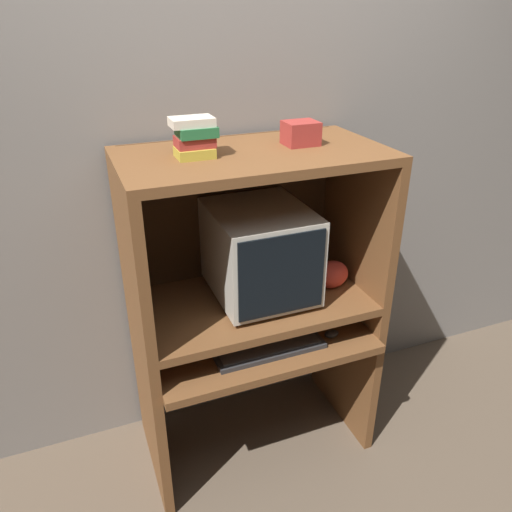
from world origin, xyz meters
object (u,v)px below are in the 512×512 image
at_px(mouse, 331,334).
at_px(crt_monitor, 260,252).
at_px(snack_bag, 332,274).
at_px(storage_box, 301,133).
at_px(book_stack, 194,137).
at_px(keyboard, 268,347).

bearing_deg(mouse, crt_monitor, 141.07).
xyz_separation_m(snack_bag, storage_box, (-0.15, 0.06, 0.62)).
distance_m(crt_monitor, snack_bag, 0.35).
bearing_deg(snack_bag, book_stack, 175.73).
height_order(crt_monitor, snack_bag, crt_monitor).
height_order(crt_monitor, book_stack, book_stack).
height_order(keyboard, mouse, mouse).
bearing_deg(crt_monitor, snack_bag, -10.29).
xyz_separation_m(mouse, book_stack, (-0.51, 0.19, 0.85)).
relative_size(crt_monitor, keyboard, 0.99).
distance_m(keyboard, book_stack, 0.89).
height_order(snack_bag, storage_box, storage_box).
xyz_separation_m(crt_monitor, book_stack, (-0.26, -0.01, 0.50)).
distance_m(snack_bag, book_stack, 0.86).
bearing_deg(keyboard, book_stack, 141.80).
xyz_separation_m(crt_monitor, storage_box, (0.17, 0.00, 0.48)).
bearing_deg(storage_box, mouse, -68.11).
bearing_deg(crt_monitor, mouse, -38.93).
relative_size(keyboard, book_stack, 2.96).
xyz_separation_m(crt_monitor, keyboard, (-0.04, -0.19, -0.35)).
height_order(snack_bag, book_stack, book_stack).
bearing_deg(mouse, storage_box, 111.89).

